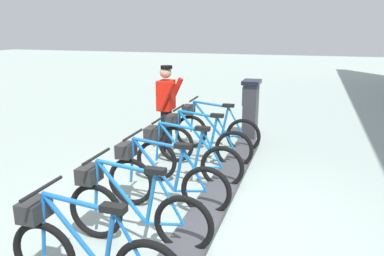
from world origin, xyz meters
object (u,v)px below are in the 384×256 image
Objects in this scene: worker_near_rack at (167,105)px; bike_docked_3 at (162,179)px; bike_docked_1 at (200,141)px; bike_docked_4 at (132,209)px; payment_kiosk at (250,109)px; bike_docked_5 at (86,254)px; bike_docked_0 at (213,129)px; bike_docked_2 at (184,158)px.

bike_docked_3 is at bearing 109.74° from worker_near_rack.
bike_docked_4 is (0.00, 2.66, 0.00)m from bike_docked_1.
bike_docked_1 is at bearing -90.00° from bike_docked_4.
bike_docked_3 is 1.04× the size of worker_near_rack.
payment_kiosk is 0.77× the size of worker_near_rack.
payment_kiosk reaches higher than bike_docked_4.
bike_docked_1 and bike_docked_5 have the same top height.
bike_docked_5 is 1.04× the size of worker_near_rack.
payment_kiosk is 5.44m from bike_docked_5.
bike_docked_4 is at bearing 104.62° from worker_near_rack.
worker_near_rack reaches higher than bike_docked_5.
bike_docked_0 is 1.04× the size of worker_near_rack.
bike_docked_0 is at bearing -90.00° from bike_docked_1.
bike_docked_5 is (0.57, 5.41, -0.24)m from payment_kiosk.
bike_docked_4 is at bearing 90.00° from bike_docked_3.
bike_docked_2 is (0.00, 1.77, 0.00)m from bike_docked_0.
bike_docked_2 is at bearing 90.00° from bike_docked_1.
payment_kiosk is 0.74× the size of bike_docked_1.
bike_docked_0 is 0.89m from bike_docked_1.
bike_docked_0 is 1.00× the size of bike_docked_5.
payment_kiosk is at bearing -138.10° from worker_near_rack.
bike_docked_2 is at bearing -90.00° from bike_docked_3.
payment_kiosk is at bearing -120.51° from bike_docked_0.
bike_docked_4 is at bearing 82.79° from payment_kiosk.
bike_docked_0 and bike_docked_3 have the same top height.
bike_docked_2 is 1.04× the size of worker_near_rack.
bike_docked_2 and bike_docked_4 have the same top height.
bike_docked_4 is at bearing -90.00° from bike_docked_5.
bike_docked_1 is at bearing -90.00° from bike_docked_3.
bike_docked_5 is at bearing 90.00° from bike_docked_3.
bike_docked_2 is (0.00, 0.89, 0.00)m from bike_docked_1.
payment_kiosk is at bearing -98.95° from bike_docked_3.
bike_docked_1 is 1.00× the size of bike_docked_4.
bike_docked_2 is (0.57, 2.74, -0.24)m from payment_kiosk.
bike_docked_1 is 1.00× the size of bike_docked_3.
bike_docked_1 is 1.00× the size of bike_docked_2.
bike_docked_5 is at bearing 90.00° from bike_docked_0.
payment_kiosk is 1.96m from bike_docked_1.
bike_docked_5 is (0.00, 2.66, 0.00)m from bike_docked_2.
worker_near_rack is at bearing 19.65° from bike_docked_0.
worker_near_rack reaches higher than bike_docked_2.
payment_kiosk reaches higher than bike_docked_1.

